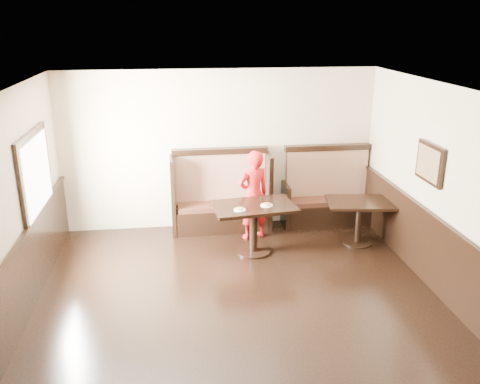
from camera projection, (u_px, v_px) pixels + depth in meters
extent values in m
plane|color=black|center=(248.00, 334.00, 6.10)|extent=(7.00, 7.00, 0.00)
plane|color=tan|center=(219.00, 150.00, 8.92)|extent=(5.50, 0.00, 5.50)
plane|color=tan|center=(479.00, 215.00, 5.99)|extent=(0.00, 7.00, 7.00)
plane|color=white|center=(250.00, 101.00, 5.19)|extent=(7.00, 7.00, 0.00)
cube|color=black|center=(5.00, 315.00, 5.60)|extent=(0.05, 6.90, 1.00)
cube|color=black|center=(466.00, 283.00, 6.28)|extent=(0.05, 6.90, 1.00)
cube|color=black|center=(35.00, 174.00, 7.04)|extent=(0.05, 1.50, 1.20)
cube|color=white|center=(37.00, 174.00, 7.04)|extent=(0.01, 1.30, 1.00)
cube|color=black|center=(430.00, 163.00, 7.01)|extent=(0.04, 0.70, 0.55)
cube|color=olive|center=(428.00, 163.00, 7.01)|extent=(0.01, 0.60, 0.45)
cube|color=black|center=(222.00, 219.00, 9.05)|extent=(1.60, 0.50, 0.42)
cube|color=#3D1F13|center=(222.00, 206.00, 8.97)|extent=(1.54, 0.46, 0.09)
cube|color=#4D0F18|center=(220.00, 178.00, 9.02)|extent=(1.60, 0.12, 0.92)
cube|color=black|center=(220.00, 151.00, 8.86)|extent=(1.68, 0.16, 0.10)
cube|color=black|center=(173.00, 194.00, 8.88)|extent=(0.07, 0.72, 1.36)
cube|color=black|center=(267.00, 190.00, 9.09)|extent=(0.07, 0.72, 1.36)
cube|color=black|center=(328.00, 213.00, 9.29)|extent=(1.50, 0.50, 0.42)
cube|color=#3D1F13|center=(328.00, 201.00, 9.21)|extent=(1.44, 0.46, 0.09)
cube|color=#4D0F18|center=(326.00, 174.00, 9.26)|extent=(1.50, 0.12, 0.92)
cube|color=black|center=(328.00, 147.00, 9.10)|extent=(1.58, 0.16, 0.10)
cube|color=black|center=(284.00, 204.00, 9.23)|extent=(0.07, 0.72, 0.80)
cube|color=black|center=(368.00, 200.00, 9.42)|extent=(0.07, 0.72, 0.80)
cube|color=black|center=(254.00, 207.00, 7.98)|extent=(1.36, 0.95, 0.05)
cylinder|color=black|center=(253.00, 230.00, 8.12)|extent=(0.13, 0.13, 0.75)
cylinder|color=black|center=(253.00, 251.00, 8.24)|extent=(0.55, 0.55, 0.03)
cube|color=black|center=(360.00, 203.00, 8.35)|extent=(1.17, 0.85, 0.05)
cylinder|color=black|center=(359.00, 223.00, 8.47)|extent=(0.12, 0.12, 0.68)
cylinder|color=black|center=(357.00, 242.00, 8.58)|extent=(0.51, 0.51, 0.03)
imported|color=#B01213|center=(253.00, 195.00, 8.55)|extent=(0.66, 0.54, 1.54)
cylinder|color=white|center=(240.00, 210.00, 7.77)|extent=(0.19, 0.19, 0.01)
cylinder|color=tan|center=(240.00, 209.00, 7.76)|extent=(0.12, 0.12, 0.02)
cylinder|color=#EABA54|center=(240.00, 208.00, 7.76)|extent=(0.10, 0.10, 0.01)
cylinder|color=white|center=(267.00, 205.00, 7.95)|extent=(0.20, 0.20, 0.01)
cylinder|color=tan|center=(267.00, 204.00, 7.95)|extent=(0.12, 0.12, 0.02)
cylinder|color=#EABA54|center=(267.00, 204.00, 7.94)|extent=(0.10, 0.10, 0.01)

